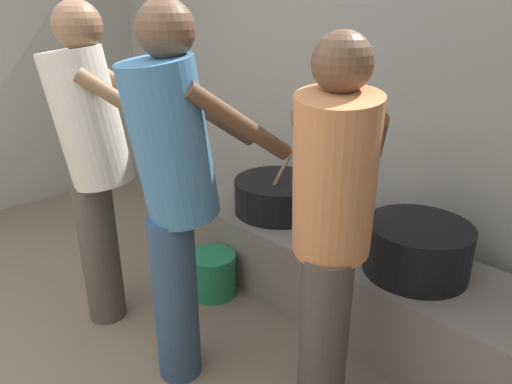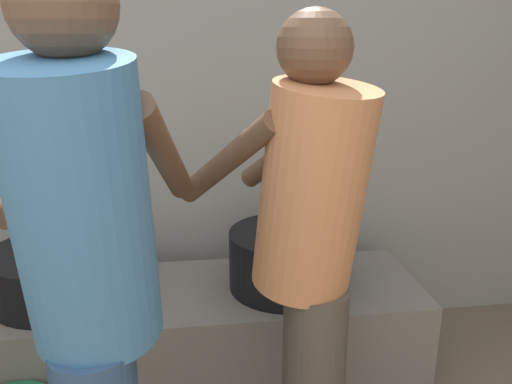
% 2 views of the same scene
% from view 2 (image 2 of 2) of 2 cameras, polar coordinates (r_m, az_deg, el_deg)
% --- Properties ---
extents(block_enclosure_rear, '(5.32, 0.20, 2.45)m').
position_cam_2_polar(block_enclosure_rear, '(2.64, -17.32, 10.30)').
color(block_enclosure_rear, '#9E998E').
rests_on(block_enclosure_rear, ground_plane).
extents(hearth_ledge, '(2.13, 0.60, 0.43)m').
position_cam_2_polar(hearth_ledge, '(2.44, -8.43, -14.98)').
color(hearth_ledge, slate).
rests_on(hearth_ledge, ground_plane).
extents(cooking_pot_main, '(0.55, 0.55, 0.66)m').
position_cam_2_polar(cooking_pot_main, '(2.37, -20.52, -8.10)').
color(cooking_pot_main, black).
rests_on(cooking_pot_main, hearth_ledge).
extents(cooking_pot_secondary, '(0.49, 0.49, 0.25)m').
position_cam_2_polar(cooking_pot_secondary, '(2.29, 3.31, -7.26)').
color(cooking_pot_secondary, black).
rests_on(cooking_pot_secondary, hearth_ledge).
extents(cook_in_orange_shirt, '(0.63, 0.72, 1.56)m').
position_cam_2_polar(cook_in_orange_shirt, '(1.59, 5.86, -5.62)').
color(cook_in_orange_shirt, '#4C4238').
rests_on(cook_in_orange_shirt, ground_plane).
extents(cook_in_blue_shirt, '(0.43, 0.73, 1.66)m').
position_cam_2_polar(cook_in_blue_shirt, '(1.28, -17.49, -9.13)').
color(cook_in_blue_shirt, navy).
rests_on(cook_in_blue_shirt, ground_plane).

